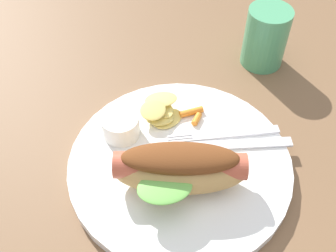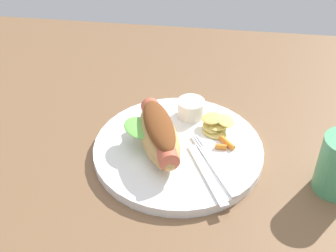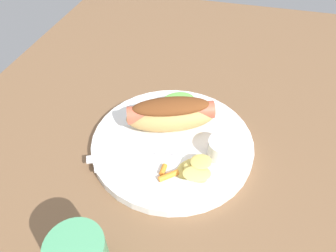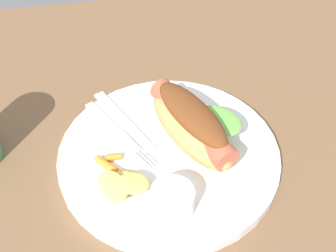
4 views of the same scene
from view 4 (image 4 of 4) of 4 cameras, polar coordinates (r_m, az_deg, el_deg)
ground_plane at (r=52.79cm, az=3.74°, el=-6.41°), size 120.00×90.00×1.80cm
plate at (r=52.40cm, az=0.12°, el=-3.91°), size 27.57×27.57×1.60cm
hot_dog at (r=50.65cm, az=3.04°, el=0.35°), size 12.45×16.45×6.00cm
sauce_ramekin at (r=45.22cm, az=0.59°, el=-10.21°), size 4.81×4.81×3.07cm
fork at (r=54.06cm, az=-6.96°, el=-0.82°), size 8.13×13.36×0.40cm
knife at (r=55.51cm, az=-6.17°, el=0.74°), size 7.05×12.80×0.36cm
chips_pile at (r=47.36cm, az=-5.92°, el=-7.85°), size 6.72×6.56×2.45cm
carrot_garnish at (r=50.44cm, az=-8.13°, el=-4.94°), size 3.26×3.07×0.90cm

